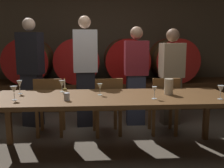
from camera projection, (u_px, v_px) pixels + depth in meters
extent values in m
plane|color=brown|center=(108.00, 157.00, 3.30)|extent=(8.70, 8.70, 0.00)
cube|color=brown|center=(101.00, 43.00, 6.14)|extent=(6.69, 0.24, 2.70)
cube|color=#4C2D16|center=(102.00, 94.00, 5.78)|extent=(6.02, 0.90, 0.54)
cylinder|color=brown|center=(29.00, 61.00, 5.55)|extent=(0.90, 0.78, 0.90)
cylinder|color=#9E1411|center=(24.00, 62.00, 5.16)|extent=(0.91, 0.03, 0.91)
cylinder|color=#9E1411|center=(34.00, 59.00, 5.95)|extent=(0.91, 0.03, 0.91)
cylinder|color=#2D2D33|center=(29.00, 61.00, 5.55)|extent=(0.90, 0.04, 0.90)
cylinder|color=brown|center=(78.00, 60.00, 5.62)|extent=(0.90, 0.78, 0.90)
cylinder|color=#9E1411|center=(76.00, 62.00, 5.22)|extent=(0.91, 0.03, 0.91)
cylinder|color=#9E1411|center=(79.00, 59.00, 6.02)|extent=(0.91, 0.03, 0.91)
cylinder|color=#2D2D33|center=(78.00, 60.00, 5.62)|extent=(0.90, 0.04, 0.90)
cylinder|color=brown|center=(126.00, 60.00, 5.69)|extent=(0.90, 0.78, 0.90)
cylinder|color=maroon|center=(128.00, 62.00, 5.30)|extent=(0.91, 0.03, 0.91)
cylinder|color=maroon|center=(124.00, 59.00, 6.09)|extent=(0.91, 0.03, 0.91)
cylinder|color=#2D2D33|center=(126.00, 60.00, 5.69)|extent=(0.90, 0.04, 0.90)
cylinder|color=brown|center=(173.00, 60.00, 5.76)|extent=(0.90, 0.78, 0.90)
cylinder|color=#B21C16|center=(179.00, 61.00, 5.36)|extent=(0.91, 0.03, 0.91)
cylinder|color=#B21C16|center=(168.00, 59.00, 6.16)|extent=(0.91, 0.03, 0.91)
cylinder|color=#2D2D33|center=(173.00, 60.00, 5.76)|extent=(0.90, 0.04, 0.90)
cube|color=brown|center=(112.00, 98.00, 3.26)|extent=(2.93, 0.94, 0.05)
cube|color=brown|center=(9.00, 120.00, 3.63)|extent=(0.07, 0.07, 0.70)
cube|color=brown|center=(206.00, 116.00, 3.82)|extent=(0.07, 0.07, 0.70)
cube|color=brown|center=(51.00, 106.00, 4.02)|extent=(0.40, 0.40, 0.04)
cube|color=brown|center=(48.00, 93.00, 3.81)|extent=(0.40, 0.04, 0.42)
cube|color=brown|center=(64.00, 117.00, 4.24)|extent=(0.04, 0.04, 0.42)
cube|color=brown|center=(42.00, 118.00, 4.22)|extent=(0.04, 0.04, 0.42)
cube|color=brown|center=(61.00, 124.00, 3.91)|extent=(0.04, 0.04, 0.42)
cube|color=brown|center=(38.00, 124.00, 3.88)|extent=(0.04, 0.04, 0.42)
cube|color=brown|center=(107.00, 106.00, 4.04)|extent=(0.45, 0.45, 0.04)
cube|color=brown|center=(109.00, 93.00, 3.83)|extent=(0.40, 0.09, 0.42)
cube|color=brown|center=(115.00, 117.00, 4.28)|extent=(0.05, 0.05, 0.42)
cube|color=brown|center=(94.00, 118.00, 4.21)|extent=(0.05, 0.05, 0.42)
cube|color=brown|center=(120.00, 123.00, 3.95)|extent=(0.05, 0.05, 0.42)
cube|color=brown|center=(97.00, 124.00, 3.88)|extent=(0.05, 0.05, 0.42)
cube|color=brown|center=(163.00, 105.00, 4.09)|extent=(0.41, 0.41, 0.04)
cube|color=brown|center=(166.00, 93.00, 3.87)|extent=(0.40, 0.05, 0.42)
cube|color=brown|center=(170.00, 116.00, 4.30)|extent=(0.05, 0.05, 0.42)
cube|color=brown|center=(149.00, 116.00, 4.29)|extent=(0.05, 0.05, 0.42)
cube|color=brown|center=(176.00, 123.00, 3.97)|extent=(0.05, 0.05, 0.42)
cube|color=brown|center=(153.00, 123.00, 3.95)|extent=(0.05, 0.05, 0.42)
cube|color=black|center=(33.00, 100.00, 4.43)|extent=(0.34, 0.28, 0.87)
cube|color=black|center=(30.00, 53.00, 4.30)|extent=(0.43, 0.34, 0.67)
sphere|color=beige|center=(29.00, 24.00, 4.23)|extent=(0.20, 0.20, 0.20)
cube|color=black|center=(86.00, 99.00, 4.43)|extent=(0.32, 0.23, 0.91)
cube|color=silver|center=(85.00, 51.00, 4.30)|extent=(0.40, 0.27, 0.68)
sphere|color=#D8A884|center=(85.00, 22.00, 4.22)|extent=(0.20, 0.20, 0.20)
cube|color=#33384C|center=(136.00, 100.00, 4.52)|extent=(0.30, 0.20, 0.85)
cube|color=maroon|center=(136.00, 58.00, 4.40)|extent=(0.38, 0.24, 0.56)
sphere|color=tan|center=(137.00, 33.00, 4.33)|extent=(0.21, 0.21, 0.21)
cube|color=brown|center=(170.00, 101.00, 4.54)|extent=(0.33, 0.24, 0.80)
cube|color=tan|center=(172.00, 60.00, 4.43)|extent=(0.41, 0.29, 0.57)
sphere|color=#8C664C|center=(173.00, 35.00, 4.36)|extent=(0.22, 0.22, 0.22)
cylinder|color=olive|center=(65.00, 89.00, 3.63)|extent=(0.05, 0.05, 0.02)
cylinder|color=#EDE5CC|center=(65.00, 84.00, 3.61)|extent=(0.02, 0.02, 0.13)
cone|color=yellow|center=(64.00, 78.00, 3.60)|extent=(0.01, 0.01, 0.02)
cylinder|color=olive|center=(166.00, 90.00, 3.55)|extent=(0.05, 0.05, 0.02)
cylinder|color=#EDE5CC|center=(166.00, 85.00, 3.54)|extent=(0.02, 0.02, 0.12)
cone|color=yellow|center=(166.00, 80.00, 3.53)|extent=(0.01, 0.01, 0.02)
cylinder|color=beige|center=(169.00, 87.00, 3.35)|extent=(0.11, 0.11, 0.20)
cylinder|color=white|center=(20.00, 94.00, 3.40)|extent=(0.06, 0.06, 0.00)
cylinder|color=white|center=(20.00, 90.00, 3.40)|extent=(0.01, 0.01, 0.08)
cone|color=white|center=(20.00, 84.00, 3.38)|extent=(0.07, 0.07, 0.09)
cylinder|color=white|center=(15.00, 100.00, 3.04)|extent=(0.06, 0.06, 0.00)
cylinder|color=white|center=(14.00, 96.00, 3.04)|extent=(0.01, 0.01, 0.08)
cone|color=white|center=(14.00, 89.00, 3.02)|extent=(0.08, 0.08, 0.08)
cylinder|color=silver|center=(62.00, 92.00, 3.52)|extent=(0.06, 0.06, 0.00)
cylinder|color=silver|center=(62.00, 89.00, 3.51)|extent=(0.01, 0.01, 0.06)
cone|color=silver|center=(62.00, 84.00, 3.50)|extent=(0.07, 0.07, 0.09)
cylinder|color=silver|center=(100.00, 95.00, 3.33)|extent=(0.06, 0.06, 0.00)
cylinder|color=silver|center=(100.00, 92.00, 3.32)|extent=(0.01, 0.01, 0.06)
cone|color=silver|center=(100.00, 87.00, 3.31)|extent=(0.06, 0.06, 0.08)
cylinder|color=white|center=(154.00, 99.00, 3.11)|extent=(0.06, 0.06, 0.00)
cylinder|color=white|center=(154.00, 95.00, 3.11)|extent=(0.01, 0.01, 0.07)
cone|color=white|center=(154.00, 89.00, 3.10)|extent=(0.06, 0.06, 0.07)
cylinder|color=white|center=(220.00, 99.00, 3.09)|extent=(0.06, 0.06, 0.00)
cylinder|color=white|center=(220.00, 96.00, 3.09)|extent=(0.01, 0.01, 0.08)
cone|color=white|center=(221.00, 89.00, 3.07)|extent=(0.08, 0.08, 0.08)
cylinder|color=silver|center=(67.00, 97.00, 3.02)|extent=(0.07, 0.07, 0.09)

